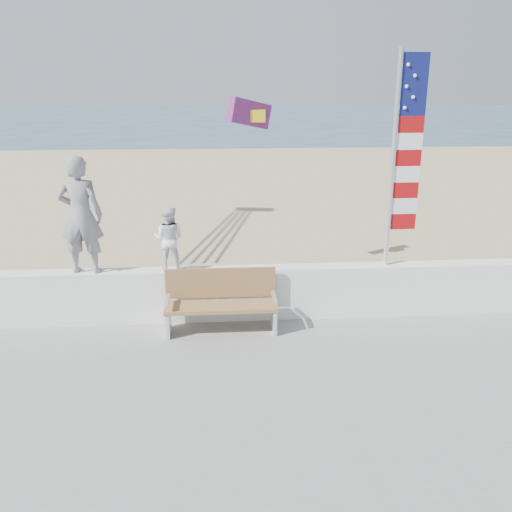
% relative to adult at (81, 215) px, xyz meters
% --- Properties ---
extents(ground, '(220.00, 220.00, 0.00)m').
position_rel_adult_xyz_m(ground, '(2.60, -2.00, -2.04)').
color(ground, '#324E64').
rests_on(ground, ground).
extents(sand, '(90.00, 40.00, 0.08)m').
position_rel_adult_xyz_m(sand, '(2.60, 7.00, -2.00)').
color(sand, tan).
rests_on(sand, ground).
extents(seawall, '(30.00, 0.35, 0.90)m').
position_rel_adult_xyz_m(seawall, '(2.60, 0.00, -1.41)').
color(seawall, white).
rests_on(seawall, boardwalk).
extents(adult, '(0.73, 0.51, 1.91)m').
position_rel_adult_xyz_m(adult, '(0.00, 0.00, 0.00)').
color(adult, gray).
rests_on(adult, seawall).
extents(child, '(0.60, 0.51, 1.08)m').
position_rel_adult_xyz_m(child, '(1.38, 0.00, -0.42)').
color(child, white).
rests_on(child, seawall).
extents(bench, '(1.80, 0.57, 1.00)m').
position_rel_adult_xyz_m(bench, '(2.21, -0.45, -1.35)').
color(bench, '#9C7444').
rests_on(bench, boardwalk).
extents(flag, '(0.50, 0.08, 3.50)m').
position_rel_adult_xyz_m(flag, '(5.16, -0.00, 0.96)').
color(flag, silver).
rests_on(flag, seawall).
extents(parafoil_kite, '(0.94, 0.65, 0.64)m').
position_rel_adult_xyz_m(parafoil_kite, '(2.87, 2.38, 1.45)').
color(parafoil_kite, red).
rests_on(parafoil_kite, ground).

